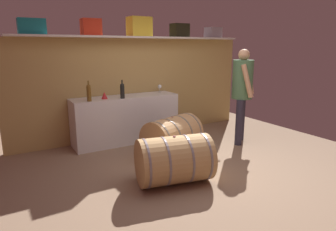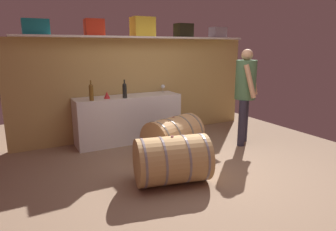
{
  "view_description": "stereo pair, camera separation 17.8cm",
  "coord_description": "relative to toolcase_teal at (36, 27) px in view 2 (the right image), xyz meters",
  "views": [
    {
      "loc": [
        -2.39,
        -3.1,
        1.76
      ],
      "look_at": [
        -0.24,
        0.58,
        0.76
      ],
      "focal_mm": 31.53,
      "sensor_mm": 36.0,
      "label": 1
    },
    {
      "loc": [
        -2.23,
        -3.19,
        1.76
      ],
      "look_at": [
        -0.24,
        0.58,
        0.76
      ],
      "focal_mm": 31.53,
      "sensor_mm": 36.0,
      "label": 2
    }
  ],
  "objects": [
    {
      "name": "toolcase_red",
      "position": [
        0.93,
        0.0,
        0.02
      ],
      "size": [
        0.33,
        0.29,
        0.28
      ],
      "primitive_type": "cube",
      "rotation": [
        0.0,
        0.0,
        -0.05
      ],
      "color": "red",
      "rests_on": "high_shelf_board"
    },
    {
      "name": "work_cabinet",
      "position": [
        1.44,
        -0.18,
        -1.63
      ],
      "size": [
        1.96,
        0.53,
        0.87
      ],
      "primitive_type": "cube",
      "color": "silver",
      "rests_on": "ground"
    },
    {
      "name": "wine_barrel_far",
      "position": [
        1.84,
        -1.19,
        -1.74
      ],
      "size": [
        1.07,
        0.89,
        0.64
      ],
      "rotation": [
        0.0,
        0.0,
        0.33
      ],
      "color": "tan",
      "rests_on": "ground"
    },
    {
      "name": "wine_bottle_dark",
      "position": [
        1.31,
        -0.36,
        -1.05
      ],
      "size": [
        0.08,
        0.08,
        0.33
      ],
      "color": "black",
      "rests_on": "work_cabinet"
    },
    {
      "name": "winemaker_pouring",
      "position": [
        3.25,
        -1.29,
        -1.01
      ],
      "size": [
        0.52,
        0.51,
        1.71
      ],
      "rotation": [
        0.0,
        0.0,
        -2.47
      ],
      "color": "#2D2A3B",
      "rests_on": "ground"
    },
    {
      "name": "toolcase_grey",
      "position": [
        3.57,
        0.0,
        -0.01
      ],
      "size": [
        0.31,
        0.26,
        0.22
      ],
      "primitive_type": "cube",
      "rotation": [
        0.0,
        0.0,
        0.01
      ],
      "color": "gray",
      "rests_on": "high_shelf_board"
    },
    {
      "name": "toolcase_teal",
      "position": [
        0.0,
        0.0,
        0.0
      ],
      "size": [
        0.4,
        0.22,
        0.24
      ],
      "primitive_type": "cube",
      "rotation": [
        0.0,
        0.0,
        0.01
      ],
      "color": "#16747F",
      "rests_on": "high_shelf_board"
    },
    {
      "name": "wine_barrel_near",
      "position": [
        1.31,
        -2.11,
        -1.74
      ],
      "size": [
        1.05,
        0.81,
        0.64
      ],
      "rotation": [
        0.0,
        0.0,
        -0.21
      ],
      "color": "tan",
      "rests_on": "ground"
    },
    {
      "name": "red_funnel",
      "position": [
        1.02,
        -0.25,
        -1.13
      ],
      "size": [
        0.11,
        0.11,
        0.12
      ],
      "primitive_type": "cone",
      "color": "red",
      "rests_on": "work_cabinet"
    },
    {
      "name": "toolcase_black",
      "position": [
        2.72,
        0.0,
        0.01
      ],
      "size": [
        0.34,
        0.26,
        0.26
      ],
      "primitive_type": "cube",
      "rotation": [
        0.0,
        0.0,
        0.04
      ],
      "color": "black",
      "rests_on": "high_shelf_board"
    },
    {
      "name": "ground_plane",
      "position": [
        1.81,
        -1.53,
        -2.07
      ],
      "size": [
        6.06,
        7.67,
        0.02
      ],
      "primitive_type": "cube",
      "color": "#896D55"
    },
    {
      "name": "toolcase_yellow",
      "position": [
        1.83,
        0.0,
        0.05
      ],
      "size": [
        0.41,
        0.31,
        0.35
      ],
      "primitive_type": "cube",
      "rotation": [
        0.0,
        0.0,
        0.03
      ],
      "color": "yellow",
      "rests_on": "high_shelf_board"
    },
    {
      "name": "wine_bottle_amber",
      "position": [
        0.73,
        -0.34,
        -1.04
      ],
      "size": [
        0.07,
        0.07,
        0.34
      ],
      "color": "brown",
      "rests_on": "work_cabinet"
    },
    {
      "name": "high_shelf_board",
      "position": [
        1.81,
        0.0,
        -0.14
      ],
      "size": [
        4.47,
        0.4,
        0.03
      ],
      "primitive_type": "cube",
      "color": "silver",
      "rests_on": "back_wall_panel"
    },
    {
      "name": "wine_glass",
      "position": [
        2.23,
        -0.06,
        -1.09
      ],
      "size": [
        0.08,
        0.08,
        0.15
      ],
      "color": "white",
      "rests_on": "work_cabinet"
    },
    {
      "name": "back_wall_panel",
      "position": [
        1.81,
        0.15,
        -1.11
      ],
      "size": [
        4.86,
        0.1,
        1.91
      ],
      "primitive_type": "cube",
      "color": "tan",
      "rests_on": "ground"
    }
  ]
}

